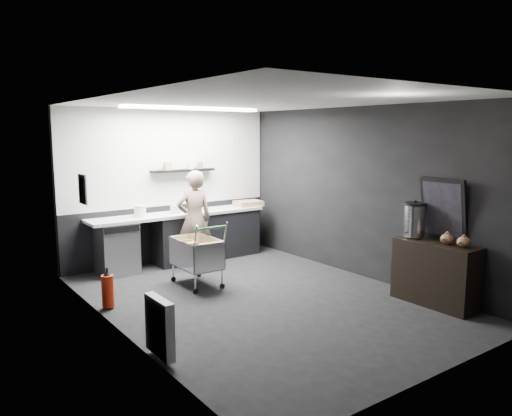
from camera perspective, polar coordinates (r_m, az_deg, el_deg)
floor at (r=7.05m, az=0.58°, el=-10.35°), size 5.50×5.50×0.00m
ceiling at (r=6.67m, az=0.61°, el=12.14°), size 5.50×5.50×0.00m
wall_back at (r=9.07m, az=-9.80°, el=2.55°), size 5.50×0.00×5.50m
wall_front at (r=4.83m, az=20.39°, el=-3.16°), size 5.50×0.00×5.50m
wall_left at (r=5.78m, az=-15.56°, el=-1.07°), size 0.00×5.50×5.50m
wall_right at (r=8.07m, az=12.09°, el=1.74°), size 0.00×5.50×5.50m
kitchen_wall_panel at (r=9.01m, az=-9.83°, el=5.70°), size 3.95×0.02×1.70m
dado_panel at (r=9.18m, az=-9.61°, el=-2.74°), size 3.95×0.02×1.00m
floating_shelf at (r=9.02m, az=-8.34°, el=4.27°), size 1.20×0.22×0.04m
wall_clock at (r=9.69m, az=-2.33°, el=7.79°), size 0.20×0.03×0.20m
poster at (r=6.98m, az=-19.21°, el=2.05°), size 0.02×0.30×0.40m
poster_red_band at (r=6.98m, az=-19.20°, el=2.62°), size 0.02×0.22×0.10m
radiator at (r=5.26m, az=-10.95°, el=-13.18°), size 0.10×0.50×0.60m
ceiling_strip at (r=8.23m, az=-7.22°, el=11.20°), size 2.40×0.20×0.04m
prep_counter at (r=8.98m, az=-7.95°, el=-3.24°), size 3.20×0.61×0.90m
person at (r=8.48m, az=-7.07°, el=-1.33°), size 0.67×0.51×1.67m
shopping_cart at (r=7.58m, az=-6.82°, el=-5.39°), size 0.54×0.89×0.97m
sideboard at (r=7.13m, az=19.74°, el=-6.09°), size 0.48×1.13×1.70m
fire_extinguisher at (r=6.89m, az=-16.58°, el=-8.95°), size 0.16×0.16×0.52m
cardboard_box at (r=9.53m, az=-0.89°, el=0.53°), size 0.53×0.42×0.10m
pink_tub at (r=8.52m, az=-13.11°, el=-0.34°), size 0.19×0.19×0.19m
white_container at (r=8.75m, az=-9.10°, el=-0.16°), size 0.19×0.17×0.14m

